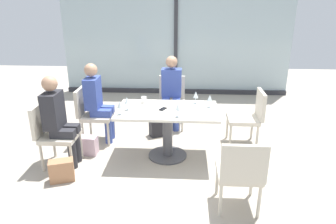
{
  "coord_description": "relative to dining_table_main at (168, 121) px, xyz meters",
  "views": [
    {
      "loc": [
        0.24,
        -4.09,
        2.21
      ],
      "look_at": [
        0.0,
        0.1,
        0.65
      ],
      "focal_mm": 33.57,
      "sensor_mm": 36.0,
      "label": 1
    }
  ],
  "objects": [
    {
      "name": "wine_glass_1",
      "position": [
        -0.62,
        -0.24,
        0.31
      ],
      "size": [
        0.07,
        0.07,
        0.18
      ],
      "color": "silver",
      "rests_on": "dining_table_main"
    },
    {
      "name": "person_near_window",
      "position": [
        -0.0,
        1.09,
        0.15
      ],
      "size": [
        0.34,
        0.39,
        1.26
      ],
      "color": "#384C9E",
      "rests_on": "ground_plane"
    },
    {
      "name": "window_wall_backdrop",
      "position": [
        0.0,
        3.2,
        0.66
      ],
      "size": [
        5.22,
        0.1,
        2.7
      ],
      "color": "#A3B7BC",
      "rests_on": "ground_plane"
    },
    {
      "name": "handbag_2",
      "position": [
        -0.19,
        0.71,
        -0.41
      ],
      "size": [
        0.34,
        0.27,
        0.28
      ],
      "primitive_type": "cube",
      "rotation": [
        0.0,
        0.0,
        0.43
      ],
      "color": "#232328",
      "rests_on": "ground_plane"
    },
    {
      "name": "chair_far_left",
      "position": [
        -1.23,
        0.47,
        -0.05
      ],
      "size": [
        0.5,
        0.46,
        0.87
      ],
      "color": "beige",
      "rests_on": "ground_plane"
    },
    {
      "name": "handbag_1",
      "position": [
        -1.3,
        -0.73,
        -0.41
      ],
      "size": [
        0.34,
        0.25,
        0.28
      ],
      "primitive_type": "cube",
      "rotation": [
        0.0,
        0.0,
        0.34
      ],
      "color": "#A3704C",
      "rests_on": "ground_plane"
    },
    {
      "name": "wine_glass_0",
      "position": [
        -0.55,
        -0.06,
        0.31
      ],
      "size": [
        0.07,
        0.07,
        0.18
      ],
      "color": "silver",
      "rests_on": "dining_table_main"
    },
    {
      "name": "dining_table_main",
      "position": [
        0.0,
        0.0,
        0.0
      ],
      "size": [
        1.4,
        0.82,
        0.73
      ],
      "color": "silver",
      "rests_on": "ground_plane"
    },
    {
      "name": "coffee_cup",
      "position": [
        -0.36,
        0.26,
        0.23
      ],
      "size": [
        0.08,
        0.08,
        0.09
      ],
      "primitive_type": "cylinder",
      "color": "white",
      "rests_on": "dining_table_main"
    },
    {
      "name": "chair_far_right",
      "position": [
        1.23,
        0.47,
        -0.05
      ],
      "size": [
        0.5,
        0.46,
        0.87
      ],
      "color": "beige",
      "rests_on": "ground_plane"
    },
    {
      "name": "ground_plane",
      "position": [
        0.0,
        0.0,
        -0.55
      ],
      "size": [
        12.0,
        12.0,
        0.0
      ],
      "primitive_type": "plane",
      "color": "#A89E8E"
    },
    {
      "name": "chair_side_end",
      "position": [
        -1.54,
        -0.32,
        -0.05
      ],
      "size": [
        0.5,
        0.46,
        0.87
      ],
      "color": "beige",
      "rests_on": "ground_plane"
    },
    {
      "name": "person_side_end",
      "position": [
        -1.43,
        -0.32,
        0.15
      ],
      "size": [
        0.39,
        0.34,
        1.26
      ],
      "color": "#28282D",
      "rests_on": "ground_plane"
    },
    {
      "name": "wine_glass_2",
      "position": [
        0.39,
        0.26,
        0.31
      ],
      "size": [
        0.07,
        0.07,
        0.18
      ],
      "color": "silver",
      "rests_on": "dining_table_main"
    },
    {
      "name": "chair_near_window",
      "position": [
        0.0,
        1.2,
        -0.05
      ],
      "size": [
        0.46,
        0.51,
        0.87
      ],
      "color": "beige",
      "rests_on": "ground_plane"
    },
    {
      "name": "wine_glass_4",
      "position": [
        0.15,
        -0.29,
        0.31
      ],
      "size": [
        0.07,
        0.07,
        0.18
      ],
      "color": "silver",
      "rests_on": "dining_table_main"
    },
    {
      "name": "chair_front_right",
      "position": [
        0.83,
        -1.2,
        -0.05
      ],
      "size": [
        0.46,
        0.5,
        0.87
      ],
      "color": "beige",
      "rests_on": "ground_plane"
    },
    {
      "name": "wine_glass_3",
      "position": [
        0.58,
        0.11,
        0.31
      ],
      "size": [
        0.07,
        0.07,
        0.18
      ],
      "color": "silver",
      "rests_on": "dining_table_main"
    },
    {
      "name": "handbag_0",
      "position": [
        -1.19,
        -0.01,
        -0.41
      ],
      "size": [
        0.31,
        0.19,
        0.28
      ],
      "primitive_type": "cube",
      "rotation": [
        0.0,
        0.0,
        -0.09
      ],
      "color": "beige",
      "rests_on": "ground_plane"
    },
    {
      "name": "person_far_left",
      "position": [
        -1.13,
        0.47,
        0.15
      ],
      "size": [
        0.39,
        0.34,
        1.26
      ],
      "color": "#384C9E",
      "rests_on": "ground_plane"
    },
    {
      "name": "cell_phone_on_table",
      "position": [
        -0.06,
        -0.01,
        0.19
      ],
      "size": [
        0.13,
        0.16,
        0.01
      ],
      "primitive_type": "cube",
      "rotation": [
        0.0,
        0.0,
        -0.47
      ],
      "color": "black",
      "rests_on": "dining_table_main"
    }
  ]
}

